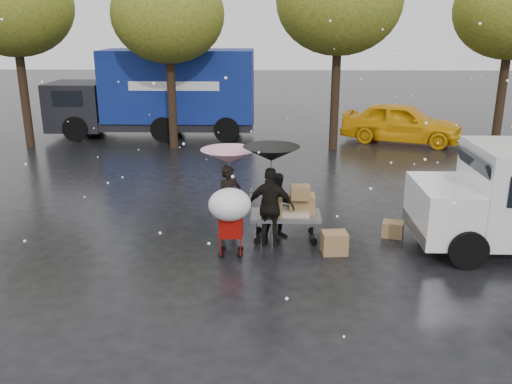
{
  "coord_description": "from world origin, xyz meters",
  "views": [
    {
      "loc": [
        0.17,
        -9.99,
        4.54
      ],
      "look_at": [
        -0.14,
        1.0,
        1.08
      ],
      "focal_mm": 38.0,
      "sensor_mm": 36.0,
      "label": 1
    }
  ],
  "objects_px": {
    "vendor_cart": "(290,208)",
    "yellow_taxi": "(401,123)",
    "shopping_cart": "(230,208)",
    "person_black": "(271,207)",
    "person_pink": "(229,200)",
    "blue_truck": "(159,93)"
  },
  "relations": [
    {
      "from": "vendor_cart",
      "to": "yellow_taxi",
      "type": "height_order",
      "value": "yellow_taxi"
    },
    {
      "from": "shopping_cart",
      "to": "yellow_taxi",
      "type": "xyz_separation_m",
      "value": [
        5.9,
        11.19,
        -0.28
      ]
    },
    {
      "from": "vendor_cart",
      "to": "yellow_taxi",
      "type": "xyz_separation_m",
      "value": [
        4.69,
        10.18,
        0.06
      ]
    },
    {
      "from": "shopping_cart",
      "to": "yellow_taxi",
      "type": "relative_size",
      "value": 0.32
    },
    {
      "from": "person_black",
      "to": "yellow_taxi",
      "type": "bearing_deg",
      "value": -106.7
    },
    {
      "from": "person_black",
      "to": "shopping_cart",
      "type": "distance_m",
      "value": 1.07
    },
    {
      "from": "person_pink",
      "to": "person_black",
      "type": "distance_m",
      "value": 1.14
    },
    {
      "from": "person_pink",
      "to": "blue_truck",
      "type": "distance_m",
      "value": 11.46
    },
    {
      "from": "person_pink",
      "to": "yellow_taxi",
      "type": "distance_m",
      "value": 11.52
    },
    {
      "from": "person_pink",
      "to": "person_black",
      "type": "xyz_separation_m",
      "value": [
        0.92,
        -0.67,
        0.07
      ]
    },
    {
      "from": "vendor_cart",
      "to": "blue_truck",
      "type": "relative_size",
      "value": 0.18
    },
    {
      "from": "person_pink",
      "to": "yellow_taxi",
      "type": "xyz_separation_m",
      "value": [
        6.01,
        9.83,
        0.01
      ]
    },
    {
      "from": "vendor_cart",
      "to": "blue_truck",
      "type": "distance_m",
      "value": 12.27
    },
    {
      "from": "person_black",
      "to": "blue_truck",
      "type": "xyz_separation_m",
      "value": [
        -4.59,
        11.49,
        0.91
      ]
    },
    {
      "from": "vendor_cart",
      "to": "shopping_cart",
      "type": "bearing_deg",
      "value": -139.89
    },
    {
      "from": "shopping_cart",
      "to": "vendor_cart",
      "type": "bearing_deg",
      "value": 40.11
    },
    {
      "from": "vendor_cart",
      "to": "shopping_cart",
      "type": "distance_m",
      "value": 1.61
    },
    {
      "from": "yellow_taxi",
      "to": "blue_truck",
      "type": "bearing_deg",
      "value": 104.95
    },
    {
      "from": "blue_truck",
      "to": "yellow_taxi",
      "type": "xyz_separation_m",
      "value": [
        9.69,
        -0.98,
        -0.97
      ]
    },
    {
      "from": "shopping_cart",
      "to": "person_pink",
      "type": "bearing_deg",
      "value": 94.88
    },
    {
      "from": "person_pink",
      "to": "person_black",
      "type": "relative_size",
      "value": 0.92
    },
    {
      "from": "person_black",
      "to": "vendor_cart",
      "type": "height_order",
      "value": "person_black"
    }
  ]
}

